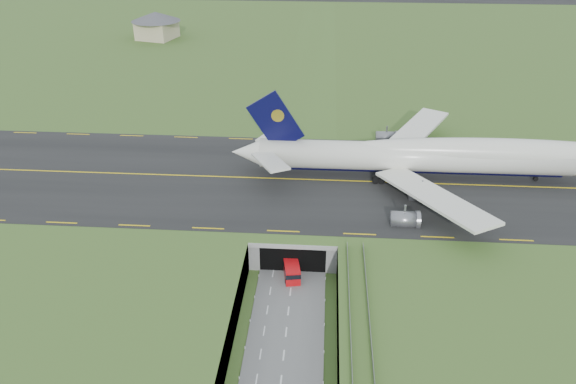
{
  "coord_description": "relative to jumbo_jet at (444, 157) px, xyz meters",
  "views": [
    {
      "loc": [
        5.03,
        -74.75,
        62.09
      ],
      "look_at": [
        -1.7,
        20.0,
        10.05
      ],
      "focal_mm": 35.0,
      "sensor_mm": 36.0,
      "label": 1
    }
  ],
  "objects": [
    {
      "name": "trench_road",
      "position": [
        -30.65,
        -43.24,
        -11.2
      ],
      "size": [
        12.0,
        75.0,
        0.2
      ],
      "primitive_type": "cube",
      "color": "slate",
      "rests_on": "ground"
    },
    {
      "name": "jumbo_jet",
      "position": [
        0.0,
        0.0,
        0.0
      ],
      "size": [
        91.86,
        59.67,
        19.74
      ],
      "rotation": [
        0.0,
        0.0,
        0.0
      ],
      "color": "white",
      "rests_on": "ground"
    },
    {
      "name": "tunnel_portal",
      "position": [
        -30.65,
        -19.02,
        -7.97
      ],
      "size": [
        17.0,
        22.3,
        6.0
      ],
      "color": "gray",
      "rests_on": "ground"
    },
    {
      "name": "taxiway",
      "position": [
        -30.65,
        -2.74,
        -5.21
      ],
      "size": [
        800.0,
        44.0,
        0.18
      ],
      "primitive_type": "cube",
      "color": "black",
      "rests_on": "airfield_deck"
    },
    {
      "name": "guideway",
      "position": [
        -19.65,
        -54.85,
        -5.98
      ],
      "size": [
        3.0,
        53.0,
        7.05
      ],
      "color": "#A8A8A3",
      "rests_on": "ground"
    },
    {
      "name": "service_building",
      "position": [
        -96.33,
        120.42,
        1.13
      ],
      "size": [
        24.37,
        24.37,
        10.87
      ],
      "rotation": [
        0.0,
        0.0,
        -0.26
      ],
      "color": "#BFB08A",
      "rests_on": "ground"
    },
    {
      "name": "airfield_deck",
      "position": [
        -30.65,
        -35.74,
        -8.3
      ],
      "size": [
        800.0,
        800.0,
        6.0
      ],
      "primitive_type": "cube",
      "color": "gray",
      "rests_on": "ground"
    },
    {
      "name": "ground",
      "position": [
        -30.65,
        -35.74,
        -11.3
      ],
      "size": [
        900.0,
        900.0,
        0.0
      ],
      "primitive_type": "plane",
      "color": "#405923",
      "rests_on": "ground"
    },
    {
      "name": "shuttle_tram",
      "position": [
        -30.82,
        -28.75,
        -9.7
      ],
      "size": [
        3.81,
        7.42,
        2.9
      ],
      "rotation": [
        0.0,
        0.0,
        0.17
      ],
      "color": "red",
      "rests_on": "ground"
    }
  ]
}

